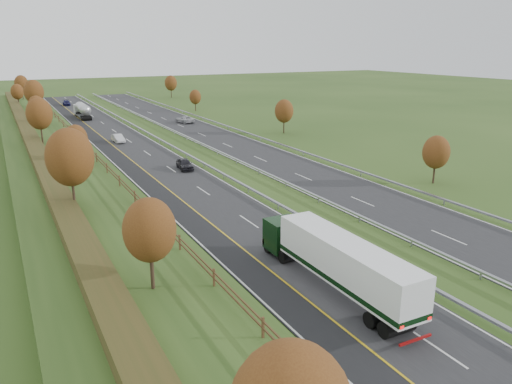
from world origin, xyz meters
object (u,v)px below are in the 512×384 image
at_px(car_silver_mid, 118,138).
at_px(car_dark_near, 185,164).
at_px(road_tanker, 82,110).
at_px(car_small_far, 66,103).
at_px(car_oncoming, 185,119).
at_px(box_lorry, 336,260).

bearing_deg(car_silver_mid, car_dark_near, -83.51).
xyz_separation_m(road_tanker, car_small_far, (0.05, 28.18, -1.13)).
height_order(car_silver_mid, car_small_far, car_silver_mid).
distance_m(car_silver_mid, car_oncoming, 24.42).
height_order(box_lorry, car_dark_near, box_lorry).
bearing_deg(car_small_far, car_dark_near, -83.33).
height_order(car_small_far, car_oncoming, car_oncoming).
bearing_deg(car_silver_mid, car_small_far, 88.24).
distance_m(car_silver_mid, car_small_far, 62.84).
bearing_deg(road_tanker, car_oncoming, -44.56).
relative_size(car_small_far, car_oncoming, 0.90).
relative_size(car_silver_mid, car_small_far, 0.90).
xyz_separation_m(car_dark_near, car_silver_mid, (-3.68, 24.29, -0.03)).
bearing_deg(car_dark_near, car_small_far, 98.66).
relative_size(box_lorry, car_small_far, 3.42).
xyz_separation_m(box_lorry, car_dark_near, (2.72, 38.52, -1.55)).
height_order(box_lorry, car_small_far, box_lorry).
bearing_deg(car_dark_near, road_tanker, 99.99).
bearing_deg(box_lorry, car_silver_mid, 90.88).
height_order(road_tanker, car_dark_near, road_tanker).
bearing_deg(car_oncoming, car_small_far, -76.17).
bearing_deg(car_silver_mid, road_tanker, 88.62).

